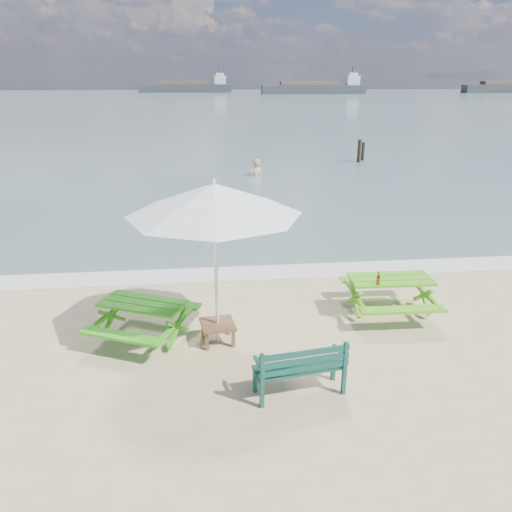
{
  "coord_description": "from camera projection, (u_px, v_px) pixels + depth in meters",
  "views": [
    {
      "loc": [
        -1.35,
        -5.99,
        4.27
      ],
      "look_at": [
        -0.39,
        3.0,
        1.0
      ],
      "focal_mm": 35.0,
      "sensor_mm": 36.0,
      "label": 1
    }
  ],
  "objects": [
    {
      "name": "sea",
      "position": [
        208.0,
        102.0,
        86.66
      ],
      "size": [
        300.0,
        300.0,
        0.0
      ],
      "primitive_type": "plane",
      "color": "slate",
      "rests_on": "ground"
    },
    {
      "name": "foam_strip",
      "position": [
        265.0,
        272.0,
        11.49
      ],
      "size": [
        22.0,
        0.9,
        0.01
      ],
      "primitive_type": "cube",
      "color": "silver",
      "rests_on": "ground"
    },
    {
      "name": "picnic_table_left",
      "position": [
        144.0,
        321.0,
        8.5
      ],
      "size": [
        1.98,
        2.06,
        0.69
      ],
      "color": "#35A018",
      "rests_on": "ground"
    },
    {
      "name": "picnic_table_right",
      "position": [
        389.0,
        296.0,
        9.42
      ],
      "size": [
        1.56,
        1.73,
        0.73
      ],
      "color": "#51A619",
      "rests_on": "ground"
    },
    {
      "name": "park_bench",
      "position": [
        299.0,
        378.0,
        7.07
      ],
      "size": [
        1.34,
        0.63,
        0.8
      ],
      "color": "#0E3C34",
      "rests_on": "ground"
    },
    {
      "name": "side_table",
      "position": [
        218.0,
        332.0,
        8.45
      ],
      "size": [
        0.62,
        0.62,
        0.36
      ],
      "color": "brown",
      "rests_on": "ground"
    },
    {
      "name": "patio_umbrella",
      "position": [
        214.0,
        199.0,
        7.66
      ],
      "size": [
        3.11,
        3.11,
        2.74
      ],
      "color": "silver",
      "rests_on": "ground"
    },
    {
      "name": "beer_bottle",
      "position": [
        378.0,
        280.0,
        8.98
      ],
      "size": [
        0.06,
        0.06,
        0.24
      ],
      "color": "#914215",
      "rests_on": "picnic_table_right"
    },
    {
      "name": "swimmer",
      "position": [
        256.0,
        179.0,
        22.79
      ],
      "size": [
        0.8,
        0.68,
        1.87
      ],
      "color": "tan",
      "rests_on": "ground"
    },
    {
      "name": "mooring_pilings",
      "position": [
        361.0,
        153.0,
        26.27
      ],
      "size": [
        0.58,
        0.78,
        1.36
      ],
      "color": "black",
      "rests_on": "ground"
    },
    {
      "name": "cargo_ships",
      "position": [
        429.0,
        89.0,
        128.13
      ],
      "size": [
        152.47,
        32.88,
        4.4
      ],
      "color": "#32373C",
      "rests_on": "ground"
    }
  ]
}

